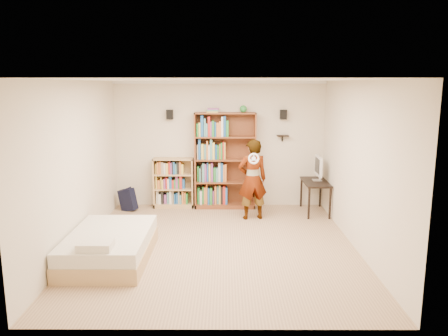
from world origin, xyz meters
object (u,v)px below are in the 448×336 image
at_px(person, 252,179).
at_px(daybed, 110,242).
at_px(tall_bookshelf, 225,161).
at_px(low_bookshelf, 174,183).
at_px(computer_desk, 315,197).

bearing_deg(person, daybed, 30.29).
xyz_separation_m(tall_bookshelf, daybed, (-1.76, -2.87, -0.75)).
height_order(tall_bookshelf, person, tall_bookshelf).
bearing_deg(tall_bookshelf, low_bookshelf, 178.57).
height_order(low_bookshelf, computer_desk, low_bookshelf).
xyz_separation_m(computer_desk, daybed, (-3.62, -2.48, -0.06)).
distance_m(computer_desk, person, 1.47).
bearing_deg(low_bookshelf, computer_desk, -8.01).
height_order(low_bookshelf, daybed, low_bookshelf).
relative_size(low_bookshelf, computer_desk, 1.10).
xyz_separation_m(low_bookshelf, person, (1.65, -0.84, 0.26)).
distance_m(low_bookshelf, daybed, 2.98).
relative_size(computer_desk, daybed, 0.53).
distance_m(tall_bookshelf, computer_desk, 2.03).
xyz_separation_m(daybed, person, (2.29, 2.06, 0.53)).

